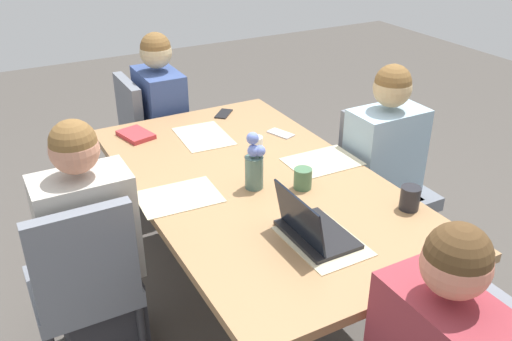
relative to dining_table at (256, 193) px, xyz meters
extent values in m
plane|color=#4C4742|center=(0.00, 0.00, -0.68)|extent=(10.00, 10.00, 0.00)
cube|color=#9E754C|center=(0.00, 0.00, 0.05)|extent=(1.93, 1.09, 0.04)
cylinder|color=#9E754C|center=(-0.89, -0.47, -0.32)|extent=(0.07, 0.07, 0.71)
cylinder|color=#9E754C|center=(0.89, -0.47, -0.32)|extent=(0.07, 0.07, 0.71)
cylinder|color=#9E754C|center=(0.89, 0.47, -0.32)|extent=(0.07, 0.07, 0.71)
sphere|color=#E08469|center=(-1.21, 0.03, 0.39)|extent=(0.20, 0.20, 0.20)
sphere|color=#51381E|center=(-1.21, 0.03, 0.42)|extent=(0.19, 0.19, 0.19)
cube|color=slate|center=(1.29, 0.04, -0.27)|extent=(0.44, 0.44, 0.08)
cube|color=slate|center=(1.29, 0.23, 0.00)|extent=(0.42, 0.06, 0.45)
cylinder|color=#333338|center=(1.48, -0.15, -0.49)|extent=(0.04, 0.04, 0.37)
cylinder|color=#333338|center=(1.10, -0.15, -0.49)|extent=(0.04, 0.04, 0.37)
cylinder|color=#333338|center=(1.48, 0.23, -0.49)|extent=(0.04, 0.04, 0.37)
cylinder|color=#333338|center=(1.10, 0.23, -0.49)|extent=(0.04, 0.04, 0.37)
cube|color=#2D2D33|center=(1.23, 0.04, -0.45)|extent=(0.34, 0.36, 0.45)
cube|color=#384C84|center=(1.23, 0.04, 0.02)|extent=(0.40, 0.24, 0.50)
sphere|color=tan|center=(1.23, 0.04, 0.39)|extent=(0.20, 0.20, 0.20)
sphere|color=brown|center=(1.23, 0.04, 0.42)|extent=(0.19, 0.19, 0.19)
cube|color=slate|center=(0.01, -0.86, -0.27)|extent=(0.44, 0.44, 0.08)
cube|color=slate|center=(0.20, -0.86, 0.00)|extent=(0.06, 0.42, 0.45)
cylinder|color=#333338|center=(-0.18, -1.05, -0.49)|extent=(0.04, 0.04, 0.37)
cylinder|color=#333338|center=(-0.18, -0.67, -0.49)|extent=(0.04, 0.04, 0.37)
cylinder|color=#333338|center=(0.20, -1.05, -0.49)|extent=(0.04, 0.04, 0.37)
cylinder|color=#333338|center=(0.20, -0.67, -0.49)|extent=(0.04, 0.04, 0.37)
cube|color=#2D2D33|center=(0.01, -0.80, -0.45)|extent=(0.36, 0.34, 0.45)
cube|color=#99B7CC|center=(0.01, -0.80, 0.02)|extent=(0.24, 0.40, 0.50)
sphere|color=tan|center=(0.01, -0.80, 0.39)|extent=(0.20, 0.20, 0.20)
sphere|color=brown|center=(0.01, -0.80, 0.42)|extent=(0.19, 0.19, 0.19)
cube|color=slate|center=(0.05, 0.85, -0.27)|extent=(0.44, 0.44, 0.08)
cube|color=slate|center=(-0.14, 0.85, 0.00)|extent=(0.06, 0.42, 0.45)
cylinder|color=#333338|center=(0.24, 1.04, -0.49)|extent=(0.04, 0.04, 0.37)
cylinder|color=#333338|center=(0.24, 0.66, -0.49)|extent=(0.04, 0.04, 0.37)
cylinder|color=#333338|center=(-0.14, 0.66, -0.49)|extent=(0.04, 0.04, 0.37)
cube|color=#2D2D33|center=(0.05, 0.79, -0.45)|extent=(0.36, 0.34, 0.45)
cube|color=#B7B2A8|center=(0.05, 0.79, 0.02)|extent=(0.24, 0.40, 0.50)
sphere|color=tan|center=(0.05, 0.79, 0.39)|extent=(0.20, 0.20, 0.20)
sphere|color=brown|center=(0.05, 0.79, 0.42)|extent=(0.19, 0.19, 0.19)
cylinder|color=#4C6B60|center=(-0.06, 0.04, 0.15)|extent=(0.09, 0.09, 0.16)
sphere|color=#6B7FD1|center=(-0.05, 0.04, 0.32)|extent=(0.06, 0.06, 0.06)
cylinder|color=#477A3D|center=(-0.05, 0.04, 0.27)|extent=(0.01, 0.01, 0.09)
sphere|color=#6B7FD1|center=(-0.06, 0.05, 0.26)|extent=(0.06, 0.06, 0.06)
cylinder|color=#477A3D|center=(-0.06, 0.05, 0.25)|extent=(0.01, 0.01, 0.03)
sphere|color=#6B7FD1|center=(-0.07, 0.02, 0.26)|extent=(0.05, 0.05, 0.05)
cylinder|color=#477A3D|center=(-0.07, 0.02, 0.25)|extent=(0.01, 0.01, 0.03)
cube|color=beige|center=(-0.57, 0.01, 0.08)|extent=(0.36, 0.26, 0.00)
cube|color=beige|center=(0.58, 0.02, 0.08)|extent=(0.38, 0.28, 0.00)
cube|color=beige|center=(0.01, -0.39, 0.08)|extent=(0.27, 0.36, 0.00)
cube|color=beige|center=(0.02, 0.38, 0.08)|extent=(0.28, 0.37, 0.00)
cube|color=black|center=(-0.53, 0.01, 0.09)|extent=(0.32, 0.22, 0.02)
cube|color=black|center=(-0.53, 0.10, 0.19)|extent=(0.31, 0.05, 0.20)
cylinder|color=#47704C|center=(-0.17, -0.15, 0.12)|extent=(0.08, 0.08, 0.10)
cylinder|color=#232328|center=(-0.55, -0.46, 0.13)|extent=(0.09, 0.09, 0.11)
cylinder|color=white|center=(0.24, -0.13, 0.12)|extent=(0.07, 0.07, 0.10)
cube|color=#B73338|center=(0.76, 0.35, 0.09)|extent=(0.23, 0.18, 0.03)
cube|color=black|center=(0.83, -0.22, 0.08)|extent=(0.16, 0.16, 0.01)
cube|color=silver|center=(0.41, -0.38, 0.08)|extent=(0.17, 0.12, 0.01)
camera|label=1|loc=(-2.03, 1.10, 1.33)|focal=38.82mm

